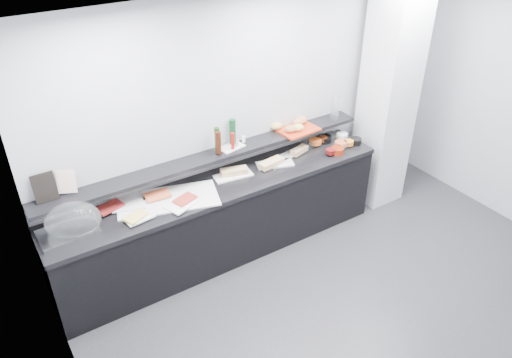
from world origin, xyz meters
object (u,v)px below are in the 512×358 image
sandwich_plate_mid (275,164)px  carafe (335,108)px  framed_print (45,188)px  bread_tray (298,130)px  cloche_base (68,233)px  condiment_tray (231,147)px

sandwich_plate_mid → carafe: bearing=26.9°
framed_print → bread_tray: framed_print is taller
cloche_base → sandwich_plate_mid: 2.20m
sandwich_plate_mid → framed_print: bearing=-166.4°
framed_print → bread_tray: size_ratio=0.60×
cloche_base → bread_tray: (2.58, 0.14, 0.24)m
condiment_tray → carafe: (1.33, -0.06, 0.14)m
condiment_tray → sandwich_plate_mid: bearing=-34.4°
bread_tray → framed_print: bearing=174.1°
cloche_base → condiment_tray: size_ratio=1.88×
cloche_base → sandwich_plate_mid: cloche_base is taller
carafe → cloche_base: bearing=-177.5°
condiment_tray → carafe: carafe is taller
framed_print → condiment_tray: bearing=-1.5°
condiment_tray → bread_tray: (0.82, -0.06, 0.00)m
sandwich_plate_mid → cloche_base: bearing=-160.4°
condiment_tray → framed_print: bearing=167.7°
cloche_base → condiment_tray: 1.79m
carafe → bread_tray: bearing=179.8°
sandwich_plate_mid → condiment_tray: size_ratio=1.51×
framed_print → carafe: carafe is taller
sandwich_plate_mid → framed_print: framed_print is taller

